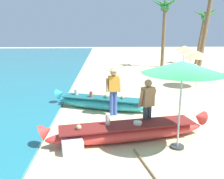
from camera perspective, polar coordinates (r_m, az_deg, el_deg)
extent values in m
plane|color=beige|center=(7.46, 13.88, -10.74)|extent=(80.00, 80.00, 0.00)
ellipsoid|color=red|center=(6.98, 3.75, -10.03)|extent=(4.59, 1.58, 0.46)
cone|color=red|center=(7.78, 19.70, -6.06)|extent=(0.49, 0.50, 0.50)
cone|color=red|center=(6.61, -15.19, -9.24)|extent=(0.49, 0.50, 0.50)
cube|color=maroon|center=(6.89, 3.78, -8.26)|extent=(3.88, 1.45, 0.04)
sphere|color=tan|center=(6.58, -7.81, -8.76)|extent=(0.15, 0.15, 0.15)
cylinder|color=silver|center=(6.80, -0.99, -7.07)|extent=(0.13, 0.13, 0.32)
cylinder|color=silver|center=(6.89, 6.01, -7.86)|extent=(0.24, 0.24, 0.10)
ellipsoid|color=#33B2BC|center=(9.61, -2.22, -3.33)|extent=(3.81, 1.92, 0.46)
cone|color=#33B2BC|center=(9.10, 8.81, -2.64)|extent=(0.52, 0.52, 0.48)
cone|color=#33B2BC|center=(10.29, -11.99, -0.87)|extent=(0.52, 0.52, 0.48)
cube|color=#1C6267|center=(9.55, -2.24, -2.02)|extent=(3.24, 1.73, 0.04)
cylinder|color=silver|center=(10.06, -8.36, -0.61)|extent=(0.15, 0.15, 0.25)
cylinder|color=#B74C38|center=(9.64, -4.92, -1.16)|extent=(0.12, 0.12, 0.24)
sphere|color=tan|center=(9.48, -1.28, -1.57)|extent=(0.18, 0.18, 0.18)
sphere|color=tan|center=(9.39, 2.48, -1.83)|extent=(0.15, 0.15, 0.15)
cylinder|color=#3D5BA8|center=(8.90, 0.77, -3.21)|extent=(0.14, 0.14, 0.90)
cylinder|color=#3D5BA8|center=(8.87, -0.11, -3.26)|extent=(0.14, 0.14, 0.90)
cube|color=gold|center=(8.70, 0.34, 1.37)|extent=(0.39, 0.27, 0.56)
cylinder|color=tan|center=(8.74, 1.84, 1.08)|extent=(0.12, 0.20, 0.51)
cylinder|color=tan|center=(8.65, -1.13, 0.96)|extent=(0.12, 0.20, 0.51)
sphere|color=tan|center=(8.63, 0.34, 3.97)|extent=(0.22, 0.22, 0.22)
cylinder|color=tan|center=(8.61, 0.34, 4.49)|extent=(0.44, 0.44, 0.02)
cone|color=tan|center=(8.60, 0.34, 4.95)|extent=(0.26, 0.26, 0.12)
cylinder|color=#333842|center=(7.33, 7.73, -7.19)|extent=(0.14, 0.14, 0.88)
cylinder|color=#333842|center=(7.41, 8.59, -6.98)|extent=(0.14, 0.14, 0.88)
cube|color=#9E7051|center=(7.15, 8.36, -1.65)|extent=(0.42, 0.36, 0.56)
cylinder|color=#9E7051|center=(7.04, 6.78, -2.27)|extent=(0.17, 0.21, 0.52)
cylinder|color=#9E7051|center=(7.32, 9.65, -1.75)|extent=(0.17, 0.21, 0.52)
sphere|color=#9E7051|center=(7.05, 8.47, 1.50)|extent=(0.22, 0.22, 0.22)
cylinder|color=#B7B7BC|center=(6.46, 15.59, -3.85)|extent=(0.05, 0.05, 2.29)
cone|color=#28934C|center=(6.24, 16.18, 5.04)|extent=(2.01, 2.01, 0.31)
cylinder|color=#333338|center=(6.87, 14.99, -12.76)|extent=(0.36, 0.36, 0.06)
cylinder|color=#8E6B47|center=(14.06, 19.32, 4.35)|extent=(0.04, 0.04, 1.90)
cone|color=tan|center=(13.96, 19.57, 7.59)|extent=(1.60, 1.60, 0.32)
cylinder|color=#8E6B47|center=(16.87, 17.75, 5.90)|extent=(0.04, 0.04, 1.90)
cone|color=tan|center=(16.79, 17.95, 8.60)|extent=(1.60, 1.60, 0.32)
cylinder|color=#8E6B47|center=(19.74, 16.39, 7.03)|extent=(0.04, 0.04, 1.90)
cone|color=tan|center=(19.67, 16.55, 9.34)|extent=(1.60, 1.60, 0.32)
cylinder|color=brown|center=(23.98, 20.01, 11.13)|extent=(0.81, 0.28, 4.67)
cone|color=#337F3D|center=(24.30, 22.10, 16.00)|extent=(1.74, 0.39, 0.99)
cone|color=#337F3D|center=(24.59, 21.05, 16.02)|extent=(1.01, 1.73, 1.04)
cone|color=#337F3D|center=(24.16, 20.03, 16.21)|extent=(1.51, 1.05, 0.96)
cone|color=#337F3D|center=(23.75, 20.48, 16.16)|extent=(1.46, 1.18, 1.02)
cone|color=#337F3D|center=(23.77, 21.80, 16.18)|extent=(0.88, 1.72, 0.91)
cylinder|color=brown|center=(21.20, 11.97, 12.37)|extent=(0.33, 0.28, 5.35)
cone|color=#337F3D|center=(21.41, 13.49, 19.19)|extent=(1.50, 0.39, 0.72)
cone|color=#337F3D|center=(21.73, 12.94, 18.87)|extent=(1.37, 1.55, 1.01)
cone|color=#337F3D|center=(21.65, 11.69, 18.84)|extent=(0.88, 1.56, 1.08)
cone|color=#337F3D|center=(21.44, 11.13, 18.88)|extent=(1.59, 1.14, 1.13)
cone|color=#337F3D|center=(21.09, 11.45, 19.22)|extent=(1.50, 0.86, 0.88)
cone|color=#337F3D|center=(20.81, 12.45, 19.25)|extent=(0.73, 1.89, 0.91)
cone|color=#337F3D|center=(20.97, 13.40, 18.93)|extent=(1.24, 1.67, 1.12)
cylinder|color=brown|center=(17.50, 21.02, 13.07)|extent=(0.86, 0.28, 6.29)
cube|color=silver|center=(6.40, -9.22, -13.04)|extent=(0.60, 0.47, 0.35)
cylinder|color=#8E6B47|center=(5.93, 7.70, -16.87)|extent=(0.36, 1.43, 0.05)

